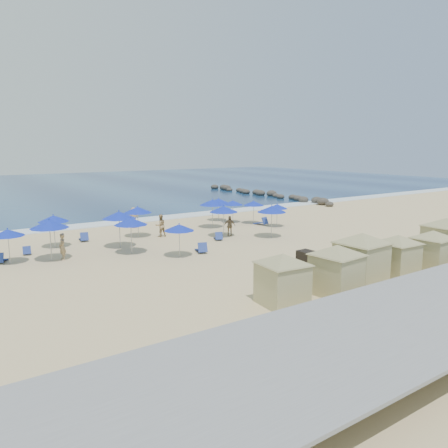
# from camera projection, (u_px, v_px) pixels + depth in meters

# --- Properties ---
(ground) EXTENTS (160.00, 160.00, 0.00)m
(ground) POSITION_uv_depth(u_px,v_px,m) (224.00, 254.00, 29.33)
(ground) COLOR #D4B986
(ground) RESTS_ON ground
(ocean) EXTENTS (160.00, 80.00, 0.06)m
(ocean) POSITION_uv_depth(u_px,v_px,m) (42.00, 188.00, 74.06)
(ocean) COLOR navy
(ocean) RESTS_ON ground
(surf_line) EXTENTS (160.00, 2.50, 0.08)m
(surf_line) POSITION_uv_depth(u_px,v_px,m) (133.00, 221.00, 41.93)
(surf_line) COLOR white
(surf_line) RESTS_ON ground
(seawall) EXTENTS (160.00, 6.10, 1.22)m
(seawall) POSITION_uv_depth(u_px,v_px,m) (406.00, 303.00, 18.24)
(seawall) COLOR gray
(seawall) RESTS_ON ground
(rock_jetty) EXTENTS (2.56, 26.66, 0.96)m
(rock_jetty) POSITION_uv_depth(u_px,v_px,m) (264.00, 194.00, 62.83)
(rock_jetty) COLOR #2C2825
(rock_jetty) RESTS_ON ground
(trash_bin) EXTENTS (0.90, 0.90, 0.87)m
(trash_bin) POSITION_uv_depth(u_px,v_px,m) (306.00, 258.00, 26.55)
(trash_bin) COLOR black
(trash_bin) RESTS_ON ground
(cabana_0) EXTENTS (4.15, 4.15, 2.62)m
(cabana_0) POSITION_uv_depth(u_px,v_px,m) (283.00, 272.00, 19.72)
(cabana_0) COLOR tan
(cabana_0) RESTS_ON ground
(cabana_1) EXTENTS (4.31, 4.31, 2.71)m
(cabana_1) POSITION_uv_depth(u_px,v_px,m) (337.00, 263.00, 21.06)
(cabana_1) COLOR tan
(cabana_1) RESTS_ON ground
(cabana_2) EXTENTS (4.71, 4.71, 2.96)m
(cabana_2) POSITION_uv_depth(u_px,v_px,m) (361.00, 252.00, 22.81)
(cabana_2) COLOR tan
(cabana_2) RESTS_ON ground
(cabana_3) EXTENTS (4.04, 4.04, 2.54)m
(cabana_3) POSITION_uv_depth(u_px,v_px,m) (398.00, 250.00, 24.17)
(cabana_3) COLOR tan
(cabana_3) RESTS_ON ground
(cabana_4) EXTENTS (4.06, 4.06, 2.55)m
(cabana_4) POSITION_uv_depth(u_px,v_px,m) (432.00, 245.00, 25.35)
(cabana_4) COLOR tan
(cabana_4) RESTS_ON ground
(cabana_5) EXTENTS (4.67, 4.67, 2.93)m
(cabana_5) POSITION_uv_depth(u_px,v_px,m) (445.00, 233.00, 27.61)
(cabana_5) COLOR tan
(cabana_5) RESTS_ON ground
(umbrella_0) EXTENTS (2.38, 2.38, 2.71)m
(umbrella_0) POSITION_uv_depth(u_px,v_px,m) (49.00, 224.00, 27.09)
(umbrella_0) COLOR #A5A8AD
(umbrella_0) RESTS_ON ground
(umbrella_1) EXTENTS (1.98, 1.98, 2.25)m
(umbrella_1) POSITION_uv_depth(u_px,v_px,m) (8.00, 233.00, 26.44)
(umbrella_1) COLOR #A5A8AD
(umbrella_1) RESTS_ON ground
(umbrella_2) EXTENTS (2.13, 2.13, 2.42)m
(umbrella_2) POSITION_uv_depth(u_px,v_px,m) (53.00, 219.00, 30.69)
(umbrella_2) COLOR #A5A8AD
(umbrella_2) RESTS_ON ground
(umbrella_3) EXTENTS (2.24, 2.24, 2.55)m
(umbrella_3) POSITION_uv_depth(u_px,v_px,m) (131.00, 221.00, 28.90)
(umbrella_3) COLOR #A5A8AD
(umbrella_3) RESTS_ON ground
(umbrella_4) EXTENTS (2.22, 2.22, 2.53)m
(umbrella_4) POSITION_uv_depth(u_px,v_px,m) (138.00, 210.00, 34.26)
(umbrella_4) COLOR #A5A8AD
(umbrella_4) RESTS_ON ground
(umbrella_5) EXTENTS (2.39, 2.39, 2.72)m
(umbrella_5) POSITION_uv_depth(u_px,v_px,m) (119.00, 215.00, 30.61)
(umbrella_5) COLOR #A5A8AD
(umbrella_5) RESTS_ON ground
(umbrella_6) EXTENTS (1.98, 1.98, 2.25)m
(umbrella_6) POSITION_uv_depth(u_px,v_px,m) (179.00, 227.00, 28.12)
(umbrella_6) COLOR #A5A8AD
(umbrella_6) RESTS_ON ground
(umbrella_7) EXTENTS (2.30, 2.30, 2.62)m
(umbrella_7) POSITION_uv_depth(u_px,v_px,m) (213.00, 202.00, 38.13)
(umbrella_7) COLOR #A5A8AD
(umbrella_7) RESTS_ON ground
(umbrella_8) EXTENTS (2.26, 2.26, 2.58)m
(umbrella_8) POSITION_uv_depth(u_px,v_px,m) (224.00, 209.00, 34.34)
(umbrella_8) COLOR #A5A8AD
(umbrella_8) RESTS_ON ground
(umbrella_9) EXTENTS (1.98, 1.98, 2.26)m
(umbrella_9) POSITION_uv_depth(u_px,v_px,m) (218.00, 201.00, 41.84)
(umbrella_9) COLOR #A5A8AD
(umbrella_9) RESTS_ON ground
(umbrella_10) EXTENTS (1.88, 1.88, 2.14)m
(umbrella_10) POSITION_uv_depth(u_px,v_px,m) (277.00, 206.00, 38.67)
(umbrella_10) COLOR #A5A8AD
(umbrella_10) RESTS_ON ground
(umbrella_11) EXTENTS (2.30, 2.30, 2.61)m
(umbrella_11) POSITION_uv_depth(u_px,v_px,m) (272.00, 209.00, 34.09)
(umbrella_11) COLOR #A5A8AD
(umbrella_11) RESTS_ON ground
(umbrella_12) EXTENTS (1.94, 1.94, 2.21)m
(umbrella_12) POSITION_uv_depth(u_px,v_px,m) (254.00, 203.00, 40.30)
(umbrella_12) COLOR #A5A8AD
(umbrella_12) RESTS_ON ground
(umbrella_13) EXTENTS (1.92, 1.92, 2.19)m
(umbrella_13) POSITION_uv_depth(u_px,v_px,m) (233.00, 203.00, 40.80)
(umbrella_13) COLOR #A5A8AD
(umbrella_13) RESTS_ON ground
(beach_chair_0) EXTENTS (1.00, 1.42, 0.72)m
(beach_chair_0) POSITION_uv_depth(u_px,v_px,m) (0.00, 259.00, 26.94)
(beach_chair_0) COLOR #273C90
(beach_chair_0) RESTS_ON ground
(beach_chair_1) EXTENTS (0.68, 1.19, 0.62)m
(beach_chair_1) POSITION_uv_depth(u_px,v_px,m) (27.00, 251.00, 29.09)
(beach_chair_1) COLOR #273C90
(beach_chair_1) RESTS_ON ground
(beach_chair_2) EXTENTS (0.79, 1.41, 0.73)m
(beach_chair_2) POSITION_uv_depth(u_px,v_px,m) (84.00, 238.00, 33.16)
(beach_chair_2) COLOR #273C90
(beach_chair_2) RESTS_ON ground
(beach_chair_3) EXTENTS (1.04, 1.52, 0.77)m
(beach_chair_3) POSITION_uv_depth(u_px,v_px,m) (201.00, 249.00, 29.59)
(beach_chair_3) COLOR #273C90
(beach_chair_3) RESTS_ON ground
(beach_chair_4) EXTENTS (1.03, 1.36, 0.68)m
(beach_chair_4) POSITION_uv_depth(u_px,v_px,m) (218.00, 237.00, 33.54)
(beach_chair_4) COLOR #273C90
(beach_chair_4) RESTS_ON ground
(beach_chair_5) EXTENTS (0.84, 1.48, 0.77)m
(beach_chair_5) POSITION_uv_depth(u_px,v_px,m) (262.00, 222.00, 39.92)
(beach_chair_5) COLOR #273C90
(beach_chair_5) RESTS_ON ground
(beachgoer_0) EXTENTS (0.48, 0.67, 1.70)m
(beachgoer_0) POSITION_uv_depth(u_px,v_px,m) (62.00, 247.00, 27.61)
(beachgoer_0) COLOR #A2845A
(beachgoer_0) RESTS_ON ground
(beachgoer_1) EXTENTS (0.89, 0.70, 1.80)m
(beachgoer_1) POSITION_uv_depth(u_px,v_px,m) (161.00, 226.00, 34.66)
(beachgoer_1) COLOR #A2845A
(beachgoer_1) RESTS_ON ground
(beachgoer_2) EXTENTS (0.99, 0.89, 1.61)m
(beachgoer_2) POSITION_uv_depth(u_px,v_px,m) (229.00, 226.00, 35.07)
(beachgoer_2) COLOR #A2845A
(beachgoer_2) RESTS_ON ground
(beachgoer_3) EXTENTS (0.97, 0.71, 1.81)m
(beachgoer_3) POSITION_uv_depth(u_px,v_px,m) (134.00, 217.00, 38.55)
(beachgoer_3) COLOR #A2845A
(beachgoer_3) RESTS_ON ground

